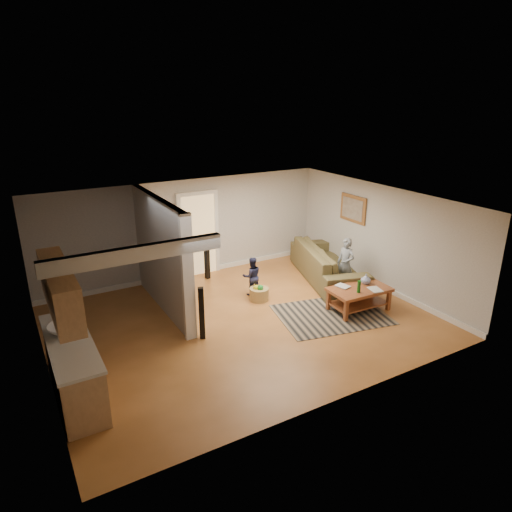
# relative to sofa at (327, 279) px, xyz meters

# --- Properties ---
(ground) EXTENTS (7.50, 7.50, 0.00)m
(ground) POSITION_rel_sofa_xyz_m (-2.98, -0.97, 0.00)
(ground) COLOR brown
(ground) RESTS_ON ground
(room_shell) EXTENTS (7.54, 6.02, 2.52)m
(room_shell) POSITION_rel_sofa_xyz_m (-4.04, -0.54, 1.46)
(room_shell) COLOR #A4A29D
(room_shell) RESTS_ON ground
(area_rug) EXTENTS (2.57, 2.10, 0.01)m
(area_rug) POSITION_rel_sofa_xyz_m (-1.18, -1.64, 0.01)
(area_rug) COLOR black
(area_rug) RESTS_ON ground
(sofa) EXTENTS (1.98, 3.12, 0.85)m
(sofa) POSITION_rel_sofa_xyz_m (0.00, 0.00, 0.00)
(sofa) COLOR #403720
(sofa) RESTS_ON ground
(coffee_table) EXTENTS (1.35, 0.82, 0.78)m
(coffee_table) POSITION_rel_sofa_xyz_m (-0.50, -1.73, 0.40)
(coffee_table) COLOR maroon
(coffee_table) RESTS_ON ground
(tv_console) EXTENTS (0.55, 1.16, 0.96)m
(tv_console) POSITION_rel_sofa_xyz_m (-3.92, 0.28, 0.64)
(tv_console) COLOR maroon
(tv_console) RESTS_ON ground
(speaker_left) EXTENTS (0.14, 0.14, 1.06)m
(speaker_left) POSITION_rel_sofa_xyz_m (-3.98, -1.17, 0.53)
(speaker_left) COLOR black
(speaker_left) RESTS_ON ground
(speaker_right) EXTENTS (0.13, 0.13, 1.05)m
(speaker_right) POSITION_rel_sofa_xyz_m (-2.64, 1.57, 0.52)
(speaker_right) COLOR black
(speaker_right) RESTS_ON ground
(toy_basket) EXTENTS (0.44, 0.44, 0.39)m
(toy_basket) POSITION_rel_sofa_xyz_m (-2.15, -0.21, 0.16)
(toy_basket) COLOR #9E7A44
(toy_basket) RESTS_ON ground
(child) EXTENTS (0.40, 0.52, 1.25)m
(child) POSITION_rel_sofa_xyz_m (0.02, -0.63, 0.00)
(child) COLOR gray
(child) RESTS_ON ground
(toddler) EXTENTS (0.53, 0.45, 0.93)m
(toddler) POSITION_rel_sofa_xyz_m (-2.15, 0.12, 0.00)
(toddler) COLOR #1D1F3D
(toddler) RESTS_ON ground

